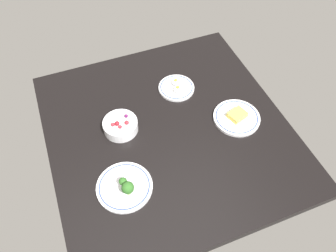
{
  "coord_description": "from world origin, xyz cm",
  "views": [
    {
      "loc": [
        -86.24,
        33.58,
        125.93
      ],
      "look_at": [
        0.0,
        0.0,
        6.0
      ],
      "focal_mm": 35.73,
      "sensor_mm": 36.0,
      "label": 1
    }
  ],
  "objects_px": {
    "plate_cheese": "(237,117)",
    "plate_eggs": "(176,87)",
    "bowl_berries": "(120,125)",
    "plate_broccoli": "(125,187)"
  },
  "relations": [
    {
      "from": "bowl_berries",
      "to": "plate_cheese",
      "type": "bearing_deg",
      "value": -104.6
    },
    {
      "from": "plate_cheese",
      "to": "plate_eggs",
      "type": "distance_m",
      "value": 0.34
    },
    {
      "from": "bowl_berries",
      "to": "plate_eggs",
      "type": "distance_m",
      "value": 0.36
    },
    {
      "from": "plate_cheese",
      "to": "plate_broccoli",
      "type": "bearing_deg",
      "value": 105.01
    },
    {
      "from": "plate_cheese",
      "to": "bowl_berries",
      "type": "relative_size",
      "value": 1.38
    },
    {
      "from": "plate_cheese",
      "to": "plate_broccoli",
      "type": "relative_size",
      "value": 0.96
    },
    {
      "from": "plate_broccoli",
      "to": "plate_cheese",
      "type": "bearing_deg",
      "value": -74.99
    },
    {
      "from": "bowl_berries",
      "to": "plate_eggs",
      "type": "height_order",
      "value": "bowl_berries"
    },
    {
      "from": "bowl_berries",
      "to": "plate_broccoli",
      "type": "relative_size",
      "value": 0.69
    },
    {
      "from": "bowl_berries",
      "to": "plate_broccoli",
      "type": "distance_m",
      "value": 0.3
    }
  ]
}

